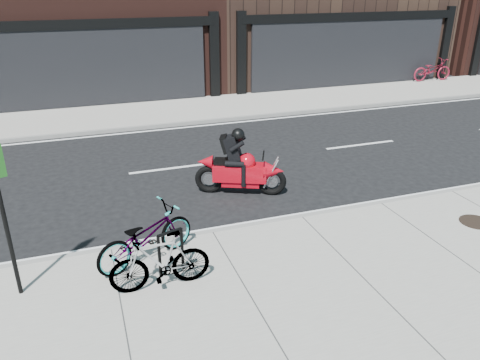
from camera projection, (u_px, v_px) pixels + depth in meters
name	position (u px, v px, depth m)	size (l,w,h in m)	color
ground	(190.00, 198.00, 11.22)	(120.00, 120.00, 0.00)	black
sidewalk_near	(270.00, 332.00, 6.86)	(60.00, 6.00, 0.13)	gray
sidewalk_far	(142.00, 114.00, 17.91)	(60.00, 3.50, 0.13)	gray
bike_rack	(171.00, 248.00, 7.96)	(0.47, 0.19, 0.83)	black
bicycle_front	(145.00, 236.00, 8.29)	(0.68, 1.94, 1.02)	gray
bicycle_rear	(160.00, 261.00, 7.58)	(0.47, 1.65, 0.99)	gray
motorcycle	(244.00, 168.00, 11.18)	(2.09, 1.24, 1.66)	black
bicycle_far	(432.00, 70.00, 23.13)	(0.71, 2.05, 1.08)	maroon
manhole_cover	(476.00, 222.00, 9.82)	(0.66, 0.66, 0.01)	black
sign_post	(2.00, 210.00, 7.03)	(0.32, 0.16, 2.53)	black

